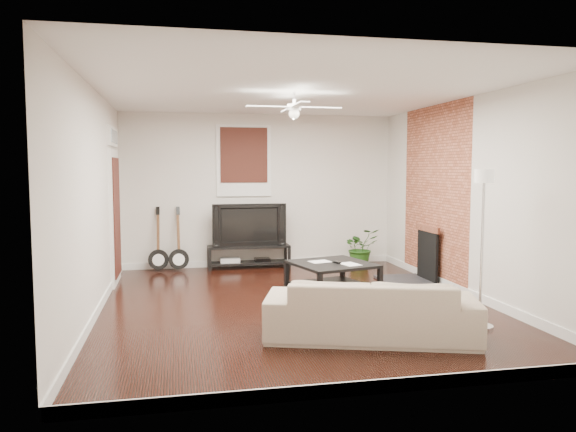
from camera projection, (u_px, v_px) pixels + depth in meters
name	position (u px, v px, depth m)	size (l,w,h in m)	color
room	(294.00, 200.00, 7.20)	(5.01, 6.01, 2.81)	black
brick_accent	(434.00, 194.00, 8.67)	(0.02, 2.20, 2.80)	brown
fireplace	(416.00, 254.00, 8.69)	(0.80, 1.10, 0.92)	black
window_back	(244.00, 161.00, 9.99)	(1.00, 0.06, 1.30)	#32150D
door_left	(115.00, 204.00, 8.58)	(0.08, 1.00, 2.50)	white
tv_stand	(249.00, 257.00, 9.97)	(1.48, 0.40, 0.42)	black
tv	(249.00, 224.00, 9.94)	(1.33, 0.17, 0.76)	black
coffee_table	(332.00, 278.00, 7.99)	(1.05, 1.05, 0.44)	black
sofa	(370.00, 308.00, 5.84)	(2.22, 0.87, 0.65)	tan
floor_lamp	(482.00, 249.00, 6.16)	(0.30, 0.30, 1.81)	silver
potted_plant	(361.00, 247.00, 10.14)	(0.63, 0.55, 0.71)	#235518
guitar_left	(158.00, 239.00, 9.59)	(0.36, 0.25, 1.15)	black
guitar_right	(178.00, 239.00, 9.63)	(0.36, 0.25, 1.15)	black
ceiling_fan	(294.00, 107.00, 7.10)	(1.24, 1.24, 0.32)	white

